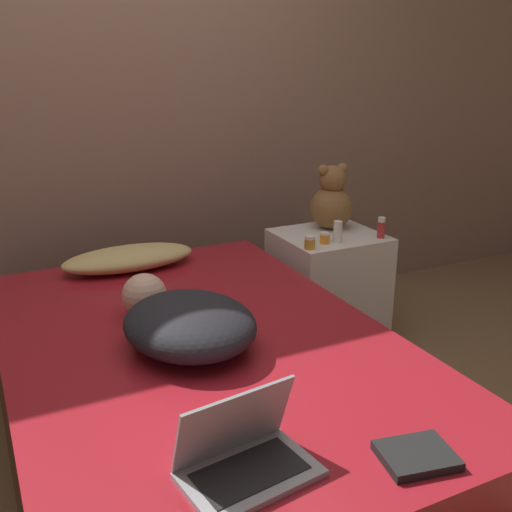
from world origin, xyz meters
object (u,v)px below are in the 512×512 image
(person_lying, at_px, (185,320))
(bottle_amber, at_px, (310,243))
(bottle_white, at_px, (338,232))
(book, at_px, (417,456))
(bottle_orange, at_px, (325,238))
(pillow, at_px, (129,258))
(bottle_red, at_px, (381,228))
(laptop, at_px, (244,455))
(teddy_bear, at_px, (332,201))

(person_lying, relative_size, bottle_amber, 10.82)
(bottle_white, distance_m, book, 1.56)
(bottle_orange, relative_size, book, 0.27)
(bottle_amber, distance_m, book, 1.46)
(pillow, height_order, bottle_amber, bottle_amber)
(book, bearing_deg, bottle_red, 55.83)
(bottle_white, xyz_separation_m, book, (-0.69, -1.40, -0.11))
(laptop, relative_size, bottle_orange, 6.17)
(pillow, height_order, book, pillow)
(teddy_bear, height_order, bottle_white, teddy_bear)
(pillow, height_order, bottle_red, bottle_red)
(person_lying, bearing_deg, book, -82.48)
(bottle_white, relative_size, book, 0.53)
(book, bearing_deg, bottle_white, 63.71)
(pillow, relative_size, laptop, 1.79)
(bottle_amber, xyz_separation_m, bottle_white, (0.18, 0.03, 0.02))
(pillow, xyz_separation_m, person_lying, (-0.02, -0.83, 0.03))
(person_lying, relative_size, bottle_red, 6.45)
(teddy_bear, bearing_deg, bottle_white, -115.28)
(laptop, relative_size, teddy_bear, 0.99)
(pillow, xyz_separation_m, book, (0.27, -1.67, -0.04))
(bottle_orange, bearing_deg, teddy_bear, 51.05)
(teddy_bear, distance_m, bottle_red, 0.30)
(laptop, distance_m, teddy_bear, 1.91)
(laptop, relative_size, bottle_red, 3.21)
(laptop, bearing_deg, person_lying, 73.89)
(teddy_bear, bearing_deg, book, -116.15)
(bottle_white, height_order, bottle_red, bottle_white)
(bottle_amber, distance_m, bottle_red, 0.41)
(laptop, bearing_deg, bottle_amber, 45.49)
(person_lying, distance_m, book, 0.90)
(bottle_orange, bearing_deg, book, -113.92)
(bottle_white, bearing_deg, book, -116.29)
(teddy_bear, relative_size, book, 1.69)
(teddy_bear, bearing_deg, bottle_red, -63.26)
(person_lying, xyz_separation_m, teddy_bear, (1.09, 0.78, 0.14))
(person_lying, height_order, bottle_amber, person_lying)
(person_lying, bearing_deg, teddy_bear, 23.71)
(laptop, xyz_separation_m, teddy_bear, (1.20, 1.48, 0.17))
(book, bearing_deg, bottle_orange, 66.08)
(book, bearing_deg, laptop, 159.69)
(person_lying, relative_size, teddy_bear, 2.00)
(teddy_bear, distance_m, bottle_white, 0.27)
(laptop, distance_m, bottle_amber, 1.53)
(bottle_orange, relative_size, bottle_red, 0.52)
(pillow, relative_size, person_lying, 0.89)
(laptop, bearing_deg, book, -27.99)
(person_lying, relative_size, book, 3.37)
(person_lying, xyz_separation_m, bottle_red, (1.22, 0.52, 0.04))
(laptop, height_order, bottle_white, laptop)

